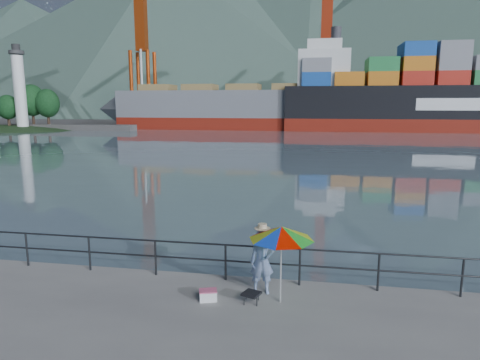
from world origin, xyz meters
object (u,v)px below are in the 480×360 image
bulk_carrier (252,106)px  beach_umbrella (281,233)px  fisherman (262,261)px  container_ship (451,96)px  cooler_bag (208,296)px

bulk_carrier → beach_umbrella: bearing=-81.1°
fisherman → container_ship: container_ship is taller
bulk_carrier → container_ship: (35.05, -0.53, 1.70)m
beach_umbrella → cooler_bag: bearing=-172.8°
cooler_bag → container_ship: (25.57, 71.20, 5.77)m
cooler_bag → container_ship: size_ratio=0.01×
beach_umbrella → bulk_carrier: bearing=98.9°
fisherman → beach_umbrella: 1.13m
container_ship → fisherman: bearing=-109.0°
beach_umbrella → bulk_carrier: size_ratio=0.04×
bulk_carrier → container_ship: bearing=-0.9°
bulk_carrier → cooler_bag: bearing=-82.5°
fisherman → bulk_carrier: bearing=89.2°
fisherman → container_ship: bearing=61.6°
cooler_bag → bulk_carrier: (-9.48, 71.74, 4.07)m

